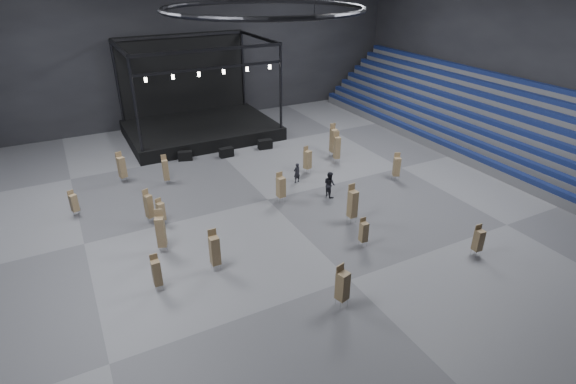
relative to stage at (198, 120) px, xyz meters
name	(u,v)px	position (x,y,z in m)	size (l,w,h in m)	color
floor	(268,200)	(0.00, -16.24, -1.45)	(50.00, 50.00, 0.00)	#545457
wall_back	(177,35)	(0.00, 4.76, 7.55)	(50.00, 0.20, 18.00)	black
wall_right	(526,46)	(25.00, -16.24, 7.55)	(0.20, 42.00, 18.00)	black
bleachers_right	(492,130)	(22.94, -16.24, 0.28)	(7.20, 40.00, 6.40)	#4D4D4F
stage	(198,120)	(0.00, 0.00, 0.00)	(14.00, 10.00, 9.20)	black
truss_ring	(263,8)	(0.00, -16.24, 11.55)	(12.30, 12.30, 5.15)	black
flight_case_left	(185,156)	(-3.22, -6.15, -1.05)	(1.22, 0.61, 0.81)	black
flight_case_mid	(226,152)	(0.26, -7.07, -1.04)	(1.23, 0.62, 0.82)	black
flight_case_right	(265,144)	(4.15, -6.88, -1.02)	(1.29, 0.65, 0.86)	black
chair_stack_0	(122,167)	(-8.76, -8.22, -0.15)	(0.64, 0.64, 2.49)	silver
chair_stack_1	(307,159)	(4.91, -13.44, -0.23)	(0.64, 0.64, 2.31)	silver
chair_stack_2	(342,285)	(-1.56, -28.22, -0.17)	(0.67, 0.67, 2.40)	silver
chair_stack_3	(161,211)	(-7.64, -16.14, -0.44)	(0.55, 0.55, 1.89)	silver
chair_stack_4	(215,250)	(-6.14, -22.46, -0.12)	(0.51, 0.51, 2.56)	silver
chair_stack_5	(397,166)	(10.47, -17.86, -0.25)	(0.65, 0.65, 2.27)	silver
chair_stack_6	(478,240)	(7.91, -28.22, -0.37)	(0.50, 0.50, 2.02)	silver
chair_stack_7	(149,206)	(-8.24, -15.43, -0.23)	(0.59, 0.59, 2.37)	silver
chair_stack_8	(161,231)	(-8.34, -19.30, -0.03)	(0.65, 0.65, 2.79)	silver
chair_stack_9	(353,203)	(3.60, -21.67, -0.03)	(0.56, 0.56, 2.76)	silver
chair_stack_10	(281,187)	(0.73, -16.94, -0.23)	(0.58, 0.58, 2.29)	silver
chair_stack_11	(364,231)	(2.59, -24.32, -0.43)	(0.45, 0.45, 1.90)	silver
chair_stack_12	(157,272)	(-9.41, -22.74, -0.32)	(0.44, 0.44, 2.17)	silver
chair_stack_13	(74,202)	(-12.58, -12.21, -0.45)	(0.57, 0.57, 1.86)	silver
chair_stack_14	(337,147)	(8.25, -12.68, -0.05)	(0.57, 0.57, 2.78)	silver
chair_stack_15	(333,140)	(8.74, -11.37, 0.09)	(0.55, 0.55, 3.02)	silver
chair_stack_16	(165,169)	(-5.83, -10.13, -0.23)	(0.44, 0.44, 2.39)	silver
man_center	(297,173)	(3.31, -14.59, -0.64)	(0.59, 0.39, 1.62)	black
crew_member	(330,184)	(4.31, -17.79, -0.48)	(0.95, 0.74, 1.95)	black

